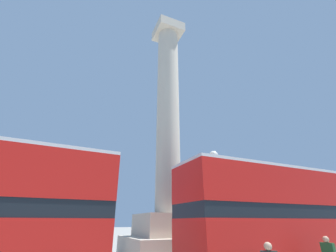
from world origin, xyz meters
The scene contains 4 objects.
monument_column centered at (0.00, 0.00, 5.96)m, with size 5.10×5.10×19.36m.
bus_c centered at (3.40, -5.99, 2.43)m, with size 10.65×2.95×4.40m.
equestrian_statue centered at (10.59, 4.44, 1.74)m, with size 4.05×3.24×6.12m.
street_lamp centered at (1.49, -3.32, 3.83)m, with size 0.51×0.51×5.98m.
Camera 1 is at (-6.15, -14.02, 2.07)m, focal length 24.00 mm.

